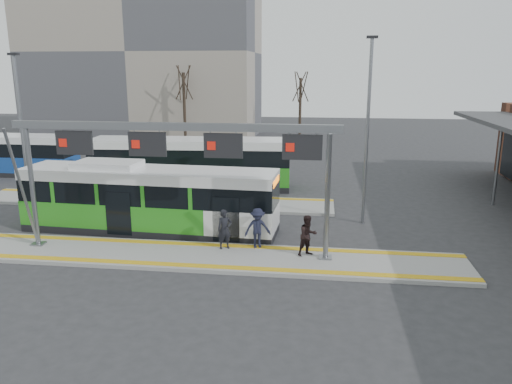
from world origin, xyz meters
TOP-DOWN VIEW (x-y plane):
  - ground at (0.00, 0.00)m, footprint 120.00×120.00m
  - platform_main at (0.00, 0.00)m, footprint 22.00×3.00m
  - platform_second at (-4.00, 8.00)m, footprint 20.00×3.00m
  - tactile_main at (0.00, 0.00)m, footprint 22.00×2.65m
  - tactile_second at (-4.00, 9.15)m, footprint 20.00×0.35m
  - gantry at (-0.35, 0.25)m, footprint 13.00×1.68m
  - apartment_block at (-14.00, 36.00)m, footprint 24.50×12.50m
  - hero_bus at (-2.59, 3.13)m, footprint 11.85×3.11m
  - bg_bus_green at (-2.90, 11.87)m, footprint 12.56×3.43m
  - bg_bus_blue at (-17.40, 14.19)m, footprint 10.79×2.42m
  - passenger_a at (1.39, 0.85)m, footprint 0.71×0.61m
  - passenger_b at (4.80, 0.51)m, footprint 1.01×0.96m
  - passenger_c at (2.72, 1.10)m, footprint 1.23×0.96m
  - tree_left at (-7.90, 28.89)m, footprint 1.40×1.40m
  - tree_mid at (3.03, 32.81)m, footprint 1.40×1.40m
  - tree_far at (-19.10, 32.36)m, footprint 1.40×1.40m
  - lamp_west at (-9.61, 4.89)m, footprint 0.50×0.25m
  - lamp_east at (7.33, 5.60)m, footprint 0.50×0.25m

SIDE VIEW (x-z plane):
  - ground at x=0.00m, z-range 0.00..0.00m
  - platform_main at x=0.00m, z-range 0.00..0.15m
  - platform_second at x=-4.00m, z-range 0.00..0.15m
  - tactile_main at x=0.00m, z-range 0.15..0.17m
  - tactile_second at x=-4.00m, z-range 0.15..0.17m
  - passenger_b at x=4.80m, z-range 0.15..1.79m
  - passenger_a at x=1.39m, z-range 0.15..1.79m
  - passenger_c at x=2.72m, z-range 0.15..1.83m
  - bg_bus_blue at x=-17.40m, z-range -0.02..2.80m
  - hero_bus at x=-2.59m, z-range -0.14..3.09m
  - bg_bus_green at x=-2.90m, z-range -0.02..3.09m
  - lamp_west at x=-9.61m, z-range 0.24..8.34m
  - gantry at x=-0.35m, z-range 1.70..6.90m
  - lamp_east at x=7.33m, z-range 0.24..9.04m
  - tree_mid at x=3.03m, z-range 1.89..9.20m
  - tree_left at x=-7.90m, z-range 2.05..9.97m
  - tree_far at x=-19.10m, z-range 2.39..11.64m
  - apartment_block at x=-14.00m, z-range 0.01..18.41m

